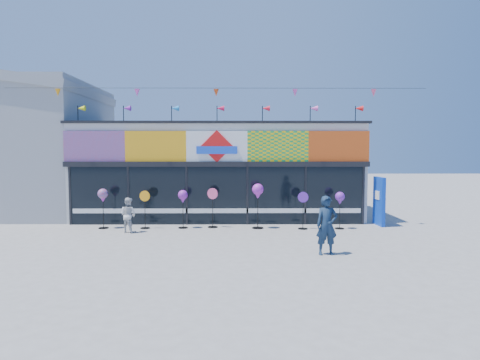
{
  "coord_description": "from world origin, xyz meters",
  "views": [
    {
      "loc": [
        0.77,
        -13.42,
        2.95
      ],
      "look_at": [
        0.9,
        2.0,
        1.87
      ],
      "focal_mm": 32.0,
      "sensor_mm": 36.0,
      "label": 1
    }
  ],
  "objects_px": {
    "spinner_3": "(213,207)",
    "spinner_4": "(258,193)",
    "spinner_0": "(103,197)",
    "child": "(128,215)",
    "adult_man": "(327,225)",
    "spinner_1": "(145,209)",
    "spinner_6": "(340,199)",
    "spinner_2": "(183,198)",
    "blue_sign": "(379,201)",
    "spinner_5": "(303,209)"
  },
  "relations": [
    {
      "from": "blue_sign",
      "to": "spinner_4",
      "type": "bearing_deg",
      "value": -175.06
    },
    {
      "from": "blue_sign",
      "to": "spinner_6",
      "type": "bearing_deg",
      "value": -158.79
    },
    {
      "from": "adult_man",
      "to": "spinner_5",
      "type": "bearing_deg",
      "value": 86.76
    },
    {
      "from": "spinner_6",
      "to": "adult_man",
      "type": "xyz_separation_m",
      "value": [
        -1.32,
        -3.96,
        -0.28
      ]
    },
    {
      "from": "adult_man",
      "to": "child",
      "type": "relative_size",
      "value": 1.32
    },
    {
      "from": "blue_sign",
      "to": "spinner_1",
      "type": "xyz_separation_m",
      "value": [
        -9.04,
        -0.63,
        -0.2
      ]
    },
    {
      "from": "blue_sign",
      "to": "adult_man",
      "type": "distance_m",
      "value": 5.63
    },
    {
      "from": "spinner_4",
      "to": "spinner_3",
      "type": "bearing_deg",
      "value": 173.17
    },
    {
      "from": "spinner_2",
      "to": "adult_man",
      "type": "xyz_separation_m",
      "value": [
        4.57,
        -4.15,
        -0.32
      ]
    },
    {
      "from": "blue_sign",
      "to": "spinner_3",
      "type": "xyz_separation_m",
      "value": [
        -6.51,
        -0.44,
        -0.15
      ]
    },
    {
      "from": "spinner_3",
      "to": "spinner_4",
      "type": "height_order",
      "value": "spinner_4"
    },
    {
      "from": "spinner_4",
      "to": "spinner_5",
      "type": "xyz_separation_m",
      "value": [
        1.68,
        -0.15,
        -0.62
      ]
    },
    {
      "from": "spinner_1",
      "to": "spinner_3",
      "type": "distance_m",
      "value": 2.54
    },
    {
      "from": "spinner_0",
      "to": "spinner_4",
      "type": "height_order",
      "value": "spinner_4"
    },
    {
      "from": "spinner_0",
      "to": "child",
      "type": "distance_m",
      "value": 1.49
    },
    {
      "from": "spinner_3",
      "to": "spinner_4",
      "type": "bearing_deg",
      "value": -6.83
    },
    {
      "from": "spinner_1",
      "to": "spinner_4",
      "type": "relative_size",
      "value": 0.84
    },
    {
      "from": "spinner_1",
      "to": "adult_man",
      "type": "distance_m",
      "value": 7.25
    },
    {
      "from": "spinner_5",
      "to": "adult_man",
      "type": "height_order",
      "value": "adult_man"
    },
    {
      "from": "spinner_5",
      "to": "child",
      "type": "relative_size",
      "value": 1.11
    },
    {
      "from": "spinner_1",
      "to": "spinner_6",
      "type": "height_order",
      "value": "spinner_1"
    },
    {
      "from": "spinner_1",
      "to": "blue_sign",
      "type": "bearing_deg",
      "value": 4.01
    },
    {
      "from": "spinner_5",
      "to": "spinner_4",
      "type": "bearing_deg",
      "value": 174.74
    },
    {
      "from": "spinner_3",
      "to": "adult_man",
      "type": "bearing_deg",
      "value": -51.1
    },
    {
      "from": "blue_sign",
      "to": "spinner_1",
      "type": "bearing_deg",
      "value": -178.75
    },
    {
      "from": "spinner_5",
      "to": "adult_man",
      "type": "xyz_separation_m",
      "value": [
        0.06,
        -3.92,
        0.09
      ]
    },
    {
      "from": "spinner_5",
      "to": "child",
      "type": "distance_m",
      "value": 6.4
    },
    {
      "from": "spinner_3",
      "to": "child",
      "type": "xyz_separation_m",
      "value": [
        -2.98,
        -0.94,
        -0.17
      ]
    },
    {
      "from": "spinner_6",
      "to": "spinner_3",
      "type": "bearing_deg",
      "value": 176.1
    },
    {
      "from": "blue_sign",
      "to": "spinner_0",
      "type": "relative_size",
      "value": 1.26
    },
    {
      "from": "blue_sign",
      "to": "spinner_4",
      "type": "height_order",
      "value": "blue_sign"
    },
    {
      "from": "spinner_1",
      "to": "spinner_2",
      "type": "height_order",
      "value": "spinner_2"
    },
    {
      "from": "spinner_4",
      "to": "blue_sign",
      "type": "bearing_deg",
      "value": 7.7
    },
    {
      "from": "spinner_0",
      "to": "adult_man",
      "type": "bearing_deg",
      "value": -28.56
    },
    {
      "from": "spinner_2",
      "to": "adult_man",
      "type": "bearing_deg",
      "value": -42.28
    },
    {
      "from": "spinner_2",
      "to": "adult_man",
      "type": "height_order",
      "value": "adult_man"
    },
    {
      "from": "spinner_1",
      "to": "spinner_4",
      "type": "bearing_deg",
      "value": -0.19
    },
    {
      "from": "spinner_2",
      "to": "adult_man",
      "type": "relative_size",
      "value": 0.87
    },
    {
      "from": "spinner_2",
      "to": "spinner_4",
      "type": "height_order",
      "value": "spinner_4"
    },
    {
      "from": "spinner_2",
      "to": "spinner_6",
      "type": "bearing_deg",
      "value": -1.93
    },
    {
      "from": "spinner_4",
      "to": "spinner_5",
      "type": "distance_m",
      "value": 1.8
    },
    {
      "from": "spinner_1",
      "to": "spinner_6",
      "type": "xyz_separation_m",
      "value": [
        7.31,
        -0.13,
        0.36
      ]
    },
    {
      "from": "spinner_5",
      "to": "adult_man",
      "type": "distance_m",
      "value": 3.92
    },
    {
      "from": "spinner_0",
      "to": "spinner_6",
      "type": "bearing_deg",
      "value": -1.05
    },
    {
      "from": "spinner_1",
      "to": "spinner_4",
      "type": "xyz_separation_m",
      "value": [
        4.25,
        -0.01,
        0.6
      ]
    },
    {
      "from": "spinner_0",
      "to": "child",
      "type": "bearing_deg",
      "value": -34.48
    },
    {
      "from": "spinner_3",
      "to": "spinner_5",
      "type": "bearing_deg",
      "value": -6.05
    },
    {
      "from": "spinner_0",
      "to": "blue_sign",
      "type": "bearing_deg",
      "value": 3.27
    },
    {
      "from": "blue_sign",
      "to": "spinner_2",
      "type": "relative_size",
      "value": 1.31
    },
    {
      "from": "blue_sign",
      "to": "adult_man",
      "type": "relative_size",
      "value": 1.14
    }
  ]
}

